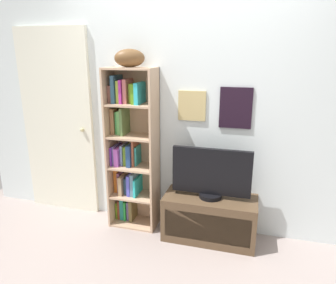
# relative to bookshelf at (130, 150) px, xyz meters

# --- Properties ---
(back_wall) EXTENTS (4.80, 0.08, 2.53)m
(back_wall) POSITION_rel_bookshelf_xyz_m (0.57, 0.14, 0.44)
(back_wall) COLOR silver
(back_wall) RESTS_ON ground
(bookshelf) EXTENTS (0.49, 0.29, 1.65)m
(bookshelf) POSITION_rel_bookshelf_xyz_m (0.00, 0.00, 0.00)
(bookshelf) COLOR tan
(bookshelf) RESTS_ON ground
(football) EXTENTS (0.33, 0.29, 0.17)m
(football) POSITION_rel_bookshelf_xyz_m (0.05, -0.03, 0.91)
(football) COLOR brown
(football) RESTS_ON bookshelf
(tv_stand) EXTENTS (0.89, 0.40, 0.44)m
(tv_stand) POSITION_rel_bookshelf_xyz_m (0.86, -0.09, -0.60)
(tv_stand) COLOR brown
(tv_stand) RESTS_ON ground
(television) EXTENTS (0.75, 0.22, 0.49)m
(television) POSITION_rel_bookshelf_xyz_m (0.86, -0.09, -0.14)
(television) COLOR black
(television) RESTS_ON tv_stand
(door) EXTENTS (0.85, 0.09, 2.05)m
(door) POSITION_rel_bookshelf_xyz_m (-0.89, 0.09, 0.20)
(door) COLOR silver
(door) RESTS_ON ground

